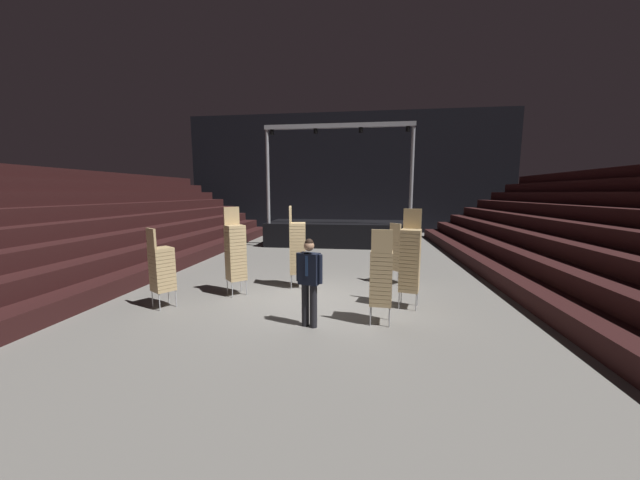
% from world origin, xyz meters
% --- Properties ---
extents(ground_plane, '(22.00, 30.00, 0.10)m').
position_xyz_m(ground_plane, '(0.00, 0.00, -0.05)').
color(ground_plane, slate).
extents(arena_end_wall, '(22.00, 0.30, 8.00)m').
position_xyz_m(arena_end_wall, '(0.00, 15.00, 4.00)').
color(arena_end_wall, black).
rests_on(arena_end_wall, ground_plane).
extents(bleacher_bank_left, '(6.00, 24.00, 3.60)m').
position_xyz_m(bleacher_bank_left, '(-8.00, 1.00, 1.80)').
color(bleacher_bank_left, black).
rests_on(bleacher_bank_left, ground_plane).
extents(stage_riser, '(7.29, 3.10, 5.83)m').
position_xyz_m(stage_riser, '(-0.00, 9.10, 0.67)').
color(stage_riser, black).
rests_on(stage_riser, ground_plane).
extents(man_with_tie, '(0.57, 0.34, 1.78)m').
position_xyz_m(man_with_tie, '(0.19, -1.65, 1.01)').
color(man_with_tie, black).
rests_on(man_with_tie, ground_plane).
extents(chair_stack_front_left, '(0.53, 0.53, 2.31)m').
position_xyz_m(chair_stack_front_left, '(2.31, -0.24, 1.15)').
color(chair_stack_front_left, '#B2B5BA').
rests_on(chair_stack_front_left, ground_plane).
extents(chair_stack_front_right, '(0.62, 0.62, 1.79)m').
position_xyz_m(chair_stack_front_right, '(2.30, 1.87, 0.90)').
color(chair_stack_front_right, '#B2B5BA').
rests_on(chair_stack_front_right, ground_plane).
extents(chair_stack_mid_left, '(0.61, 0.61, 1.88)m').
position_xyz_m(chair_stack_mid_left, '(-3.39, -0.98, 0.94)').
color(chair_stack_mid_left, '#B2B5BA').
rests_on(chair_stack_mid_left, ground_plane).
extents(chair_stack_mid_right, '(0.62, 0.62, 2.31)m').
position_xyz_m(chair_stack_mid_right, '(-2.06, 0.18, 1.15)').
color(chair_stack_mid_right, '#B2B5BA').
rests_on(chair_stack_mid_right, ground_plane).
extents(chair_stack_mid_centre, '(0.47, 0.47, 1.96)m').
position_xyz_m(chair_stack_mid_centre, '(1.61, -1.28, 0.98)').
color(chair_stack_mid_centre, '#B2B5BA').
rests_on(chair_stack_mid_centre, ground_plane).
extents(chair_stack_rear_left, '(0.51, 0.51, 2.31)m').
position_xyz_m(chair_stack_rear_left, '(-0.59, 1.07, 1.15)').
color(chair_stack_rear_left, '#B2B5BA').
rests_on(chair_stack_rear_left, ground_plane).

